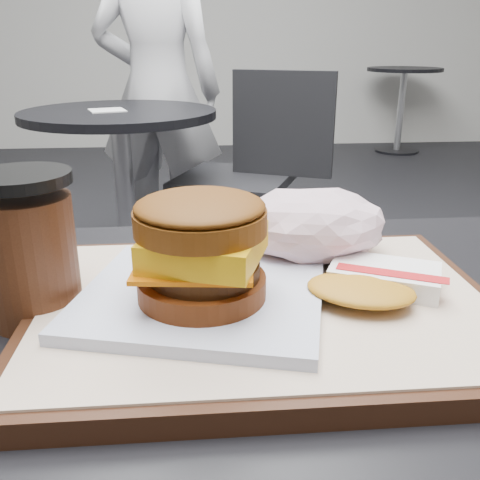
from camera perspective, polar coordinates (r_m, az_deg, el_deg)
name	(u,v)px	position (r m, az deg, el deg)	size (l,w,h in m)	color
serving_tray	(265,308)	(0.45, 2.67, -7.26)	(0.38, 0.28, 0.02)	black
breakfast_sandwich	(202,260)	(0.41, -4.09, -2.16)	(0.23, 0.21, 0.09)	white
hash_brown	(374,282)	(0.46, 14.12, -4.38)	(0.13, 0.12, 0.02)	white
crumpled_wrapper	(311,224)	(0.52, 7.60, 1.66)	(0.15, 0.11, 0.06)	white
coffee_cup	(30,252)	(0.46, -21.49, -1.24)	(0.08, 0.08, 0.12)	#3C1C0E
neighbor_table	(123,165)	(2.05, -12.37, 7.85)	(0.70, 0.70, 0.75)	black
napkin	(107,110)	(2.00, -13.98, 13.28)	(0.12, 0.12, 0.00)	white
neighbor_chair	(251,168)	(2.14, 1.18, 7.70)	(0.66, 0.55, 0.88)	#ABACB0
patron	(158,92)	(2.47, -8.76, 15.38)	(0.56, 0.37, 1.54)	silver
bg_table_far	(403,89)	(5.21, 16.97, 15.11)	(0.66, 0.66, 0.75)	black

